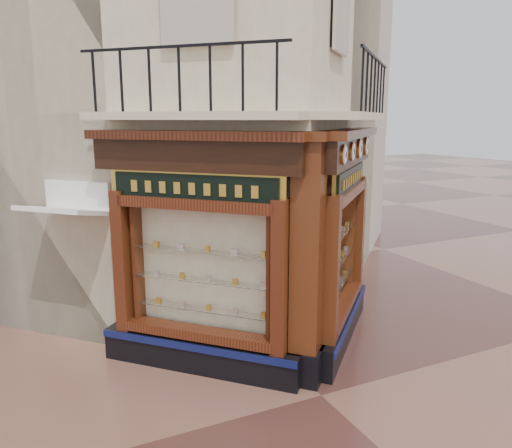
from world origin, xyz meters
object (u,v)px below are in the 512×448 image
clock_c (359,149)px  corner_pilaster (307,265)px  clock_a (344,155)px  clock_d (366,146)px  clock_b (352,151)px  signboard_left (194,188)px  signboard_right (349,179)px  awning (73,353)px

clock_c → corner_pilaster: bearing=168.3°
clock_a → clock_d: size_ratio=0.83×
clock_b → signboard_left: bearing=125.7°
clock_d → signboard_right: clock_d is taller
clock_b → signboard_right: (0.28, 0.43, -0.52)m
clock_d → signboard_left: size_ratio=0.17×
clock_c → awning: (-5.07, 1.45, -3.62)m
clock_b → clock_d: (1.21, 1.21, -0.00)m
clock_d → signboard_right: (-0.93, -0.77, -0.52)m
awning → signboard_right: bearing=-153.5°
corner_pilaster → awning: (-3.32, 2.61, -1.95)m
corner_pilaster → clock_d: corner_pilaster is taller
awning → signboard_left: signboard_left is taller
clock_c → signboard_right: (-0.30, -0.14, -0.52)m
awning → signboard_right: (4.78, -1.59, 3.10)m
clock_b → awning: size_ratio=0.24×
corner_pilaster → clock_a: (0.61, 0.01, 1.67)m
awning → clock_b: bearing=-159.3°
signboard_left → signboard_right: (2.92, 0.00, 0.00)m
signboard_right → clock_d: bearing=-5.2°
clock_c → awning: 6.40m
signboard_left → clock_b: bearing=-144.3°
clock_a → clock_c: (1.15, 1.15, -0.00)m
clock_c → signboard_left: (-3.22, -0.14, -0.52)m
clock_a → awning: (-3.93, 2.60, -3.62)m
clock_a → awning: bearing=101.5°
corner_pilaster → awning: bearing=96.8°
clock_b → signboard_left: clock_b is taller
awning → clock_c: bearing=-151.0°
corner_pilaster → signboard_left: 2.12m
signboard_left → signboard_right: size_ratio=1.09×
corner_pilaster → clock_c: corner_pilaster is taller
clock_b → signboard_left: size_ratio=0.15×
corner_pilaster → signboard_left: size_ratio=1.84×
clock_b → awning: clock_b is taller
clock_d → signboard_left: (-3.85, -0.77, -0.52)m
clock_d → signboard_left: 3.96m
corner_pilaster → signboard_right: bearing=-10.2°
clock_c → signboard_left: 3.26m
clock_a → signboard_left: clock_a is taller
clock_c → clock_d: bearing=0.0°
signboard_right → signboard_left: bearing=135.0°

